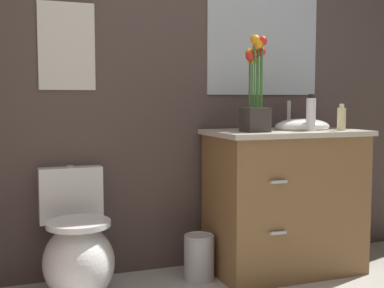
% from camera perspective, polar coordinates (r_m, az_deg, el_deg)
% --- Properties ---
extents(wall_back, '(4.34, 0.05, 2.50)m').
position_cam_1_polar(wall_back, '(3.32, 1.23, 8.07)').
color(wall_back, '#4C3D38').
rests_on(wall_back, ground_plane).
extents(toilet, '(0.38, 0.59, 0.69)m').
position_cam_1_polar(toilet, '(2.93, -12.57, -11.58)').
color(toilet, white).
rests_on(toilet, ground_plane).
extents(vanity_cabinet, '(0.94, 0.56, 1.06)m').
position_cam_1_polar(vanity_cabinet, '(3.27, 10.21, -5.99)').
color(vanity_cabinet, brown).
rests_on(vanity_cabinet, ground_plane).
extents(flower_vase, '(0.14, 0.14, 0.56)m').
position_cam_1_polar(flower_vase, '(3.02, 7.02, 5.36)').
color(flower_vase, '#38332D').
rests_on(flower_vase, vanity_cabinet).
extents(soap_bottle, '(0.05, 0.05, 0.16)m').
position_cam_1_polar(soap_bottle, '(3.25, 16.20, 2.73)').
color(soap_bottle, beige).
rests_on(soap_bottle, vanity_cabinet).
extents(lotion_bottle, '(0.06, 0.06, 0.22)m').
position_cam_1_polar(lotion_bottle, '(3.17, 13.02, 3.27)').
color(lotion_bottle, white).
rests_on(lotion_bottle, vanity_cabinet).
extents(trash_bin, '(0.18, 0.18, 0.27)m').
position_cam_1_polar(trash_bin, '(3.13, 0.79, -12.39)').
color(trash_bin, '#B7B7BC').
rests_on(trash_bin, ground_plane).
extents(wall_poster, '(0.32, 0.01, 0.50)m').
position_cam_1_polar(wall_poster, '(3.09, -13.69, 10.46)').
color(wall_poster, silver).
extents(wall_mirror, '(0.80, 0.01, 0.70)m').
position_cam_1_polar(wall_mirror, '(3.49, 7.91, 11.18)').
color(wall_mirror, '#B2BCC6').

